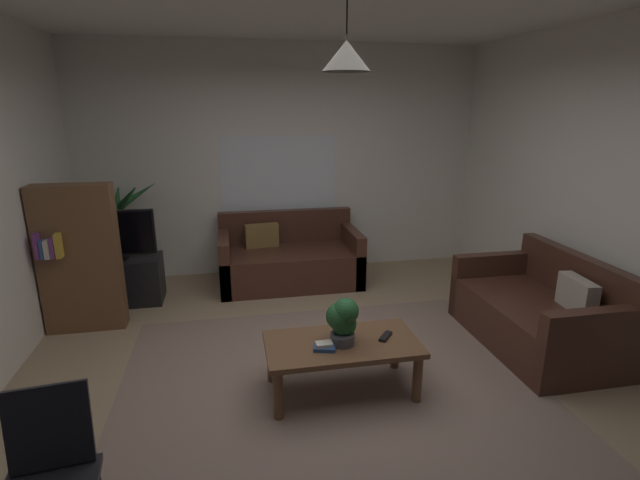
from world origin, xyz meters
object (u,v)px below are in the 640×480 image
(couch_right_side, at_px, (538,316))
(remote_on_table_0, at_px, (386,336))
(potted_plant_on_table, at_px, (343,319))
(pendant_lamp, at_px, (346,56))
(tv, at_px, (113,235))
(coffee_table, at_px, (342,350))
(bookshelf_corner, at_px, (79,259))
(book_on_table_1, at_px, (324,344))
(tv_stand, at_px, (119,281))
(folding_chair, at_px, (49,474))
(potted_palm_corner, at_px, (121,236))
(book_on_table_0, at_px, (325,347))
(couch_under_window, at_px, (289,261))

(couch_right_side, distance_m, remote_on_table_0, 1.61)
(potted_plant_on_table, height_order, pendant_lamp, pendant_lamp)
(couch_right_side, bearing_deg, potted_plant_on_table, -78.53)
(tv, xyz_separation_m, pendant_lamp, (1.97, -2.06, 1.60))
(remote_on_table_0, xyz_separation_m, pendant_lamp, (-0.33, 0.00, 1.95))
(coffee_table, height_order, bookshelf_corner, bookshelf_corner)
(bookshelf_corner, relative_size, pendant_lamp, 2.70)
(book_on_table_1, bearing_deg, pendant_lamp, 27.75)
(tv_stand, xyz_separation_m, folding_chair, (0.36, -3.18, 0.26))
(couch_right_side, xyz_separation_m, potted_plant_on_table, (-1.89, -0.38, 0.32))
(book_on_table_1, xyz_separation_m, potted_palm_corner, (-1.86, 2.66, 0.17))
(book_on_table_0, xyz_separation_m, bookshelf_corner, (-2.01, 1.57, 0.28))
(couch_right_side, xyz_separation_m, coffee_table, (-1.89, -0.37, 0.07))
(book_on_table_1, bearing_deg, couch_right_side, 12.42)
(couch_under_window, distance_m, potted_palm_corner, 1.97)
(book_on_table_0, height_order, tv_stand, tv_stand)
(couch_under_window, xyz_separation_m, pendant_lamp, (0.09, -2.33, 2.10))
(bookshelf_corner, bearing_deg, potted_palm_corner, 82.28)
(folding_chair, bearing_deg, tv_stand, 96.50)
(couch_under_window, distance_m, folding_chair, 3.76)
(remote_on_table_0, relative_size, potted_palm_corner, 0.13)
(book_on_table_1, xyz_separation_m, tv_stand, (-1.82, 2.16, -0.20))
(book_on_table_1, height_order, folding_chair, folding_chair)
(tv_stand, relative_size, bookshelf_corner, 0.64)
(book_on_table_1, distance_m, bookshelf_corner, 2.56)
(coffee_table, xyz_separation_m, folding_chair, (-1.61, -1.10, 0.16))
(pendant_lamp, bearing_deg, bookshelf_corner, 145.34)
(book_on_table_1, distance_m, potted_plant_on_table, 0.22)
(tv, distance_m, folding_chair, 3.19)
(remote_on_table_0, distance_m, pendant_lamp, 1.98)
(couch_right_side, relative_size, tv, 1.75)
(book_on_table_0, xyz_separation_m, pendant_lamp, (0.15, 0.08, 1.95))
(couch_under_window, bearing_deg, potted_palm_corner, 172.70)
(couch_under_window, relative_size, folding_chair, 1.89)
(couch_under_window, distance_m, book_on_table_1, 2.42)
(potted_palm_corner, bearing_deg, potted_plant_on_table, -52.17)
(remote_on_table_0, bearing_deg, tv, -2.66)
(couch_under_window, xyz_separation_m, folding_chair, (-1.52, -3.43, 0.23))
(tv, height_order, pendant_lamp, pendant_lamp)
(remote_on_table_0, xyz_separation_m, tv, (-2.31, 2.06, 0.35))
(remote_on_table_0, distance_m, folding_chair, 2.24)
(coffee_table, relative_size, potted_plant_on_table, 3.19)
(pendant_lamp, bearing_deg, remote_on_table_0, -0.20)
(book_on_table_0, bearing_deg, potted_plant_on_table, 24.00)
(remote_on_table_0, bearing_deg, tv_stand, -2.96)
(bookshelf_corner, xyz_separation_m, folding_chair, (0.55, -2.60, -0.20))
(remote_on_table_0, relative_size, tv_stand, 0.18)
(book_on_table_0, relative_size, tv_stand, 0.17)
(tv_stand, relative_size, potted_palm_corner, 0.71)
(coffee_table, relative_size, tv, 1.32)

